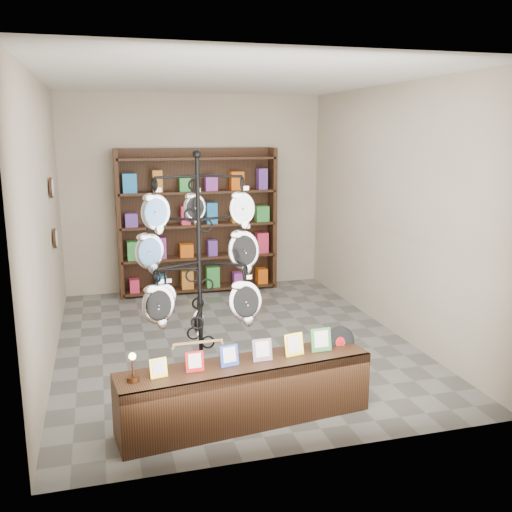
{
  "coord_description": "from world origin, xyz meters",
  "views": [
    {
      "loc": [
        -1.43,
        -6.25,
        2.44
      ],
      "look_at": [
        0.01,
        -1.0,
        1.25
      ],
      "focal_mm": 40.0,
      "sensor_mm": 36.0,
      "label": 1
    }
  ],
  "objects": [
    {
      "name": "display_tree",
      "position": [
        -0.63,
        -1.46,
        1.33
      ],
      "size": [
        1.18,
        1.03,
        2.3
      ],
      "rotation": [
        0.0,
        0.0,
        -0.08
      ],
      "color": "black",
      "rests_on": "ground"
    },
    {
      "name": "front_shelf",
      "position": [
        -0.32,
        -1.9,
        0.27
      ],
      "size": [
        2.22,
        0.71,
        0.77
      ],
      "rotation": [
        0.0,
        0.0,
        0.12
      ],
      "color": "black",
      "rests_on": "ground"
    },
    {
      "name": "wall_clocks",
      "position": [
        -1.97,
        0.8,
        1.5
      ],
      "size": [
        0.03,
        0.24,
        0.84
      ],
      "color": "black",
      "rests_on": "ground"
    },
    {
      "name": "ground",
      "position": [
        0.0,
        0.0,
        0.0
      ],
      "size": [
        5.0,
        5.0,
        0.0
      ],
      "primitive_type": "plane",
      "color": "slate",
      "rests_on": "ground"
    },
    {
      "name": "room_envelope",
      "position": [
        0.0,
        0.0,
        1.85
      ],
      "size": [
        5.0,
        5.0,
        5.0
      ],
      "color": "beige",
      "rests_on": "ground"
    },
    {
      "name": "back_shelving",
      "position": [
        0.0,
        2.3,
        1.03
      ],
      "size": [
        2.42,
        0.36,
        2.2
      ],
      "color": "black",
      "rests_on": "ground"
    }
  ]
}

